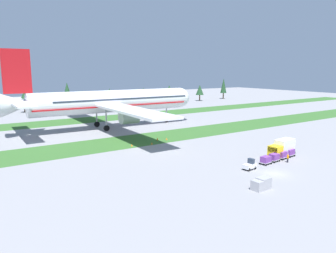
{
  "coord_description": "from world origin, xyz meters",
  "views": [
    {
      "loc": [
        -45.42,
        -34.0,
        17.78
      ],
      "look_at": [
        -1.53,
        30.69,
        4.0
      ],
      "focal_mm": 34.61,
      "sensor_mm": 36.0,
      "label": 1
    }
  ],
  "objects_px": {
    "uld_container_1": "(259,185)",
    "taxiway_marker_3": "(167,139)",
    "ground_crew_marshaller": "(288,158)",
    "taxiway_marker_2": "(157,139)",
    "cargo_dolly_third": "(282,154)",
    "taxiway_marker_1": "(132,145)",
    "cargo_dolly_lead": "(266,160)",
    "airliner": "(108,101)",
    "cargo_dolly_second": "(274,157)",
    "uld_container_0": "(263,183)",
    "taxiway_marker_0": "(152,143)",
    "catering_truck": "(282,147)",
    "baggage_tug": "(250,165)",
    "cargo_dolly_fourth": "(290,152)"
  },
  "relations": [
    {
      "from": "cargo_dolly_fourth",
      "to": "taxiway_marker_2",
      "type": "relative_size",
      "value": 3.43
    },
    {
      "from": "ground_crew_marshaller",
      "to": "taxiway_marker_1",
      "type": "relative_size",
      "value": 3.84
    },
    {
      "from": "cargo_dolly_third",
      "to": "catering_truck",
      "type": "distance_m",
      "value": 2.05
    },
    {
      "from": "cargo_dolly_second",
      "to": "ground_crew_marshaller",
      "type": "distance_m",
      "value": 2.51
    },
    {
      "from": "baggage_tug",
      "to": "cargo_dolly_fourth",
      "type": "height_order",
      "value": "baggage_tug"
    },
    {
      "from": "taxiway_marker_2",
      "to": "cargo_dolly_fourth",
      "type": "bearing_deg",
      "value": -63.51
    },
    {
      "from": "uld_container_1",
      "to": "taxiway_marker_0",
      "type": "distance_m",
      "value": 34.72
    },
    {
      "from": "ground_crew_marshaller",
      "to": "taxiway_marker_2",
      "type": "bearing_deg",
      "value": 100.95
    },
    {
      "from": "cargo_dolly_third",
      "to": "catering_truck",
      "type": "xyz_separation_m",
      "value": [
        1.37,
        1.12,
        1.03
      ]
    },
    {
      "from": "catering_truck",
      "to": "ground_crew_marshaller",
      "type": "bearing_deg",
      "value": 136.58
    },
    {
      "from": "cargo_dolly_fourth",
      "to": "taxiway_marker_0",
      "type": "bearing_deg",
      "value": 28.94
    },
    {
      "from": "cargo_dolly_lead",
      "to": "ground_crew_marshaller",
      "type": "xyz_separation_m",
      "value": [
        4.54,
        -1.57,
        0.03
      ]
    },
    {
      "from": "airliner",
      "to": "taxiway_marker_2",
      "type": "distance_m",
      "value": 24.45
    },
    {
      "from": "cargo_dolly_lead",
      "to": "uld_container_1",
      "type": "distance_m",
      "value": 14.26
    },
    {
      "from": "taxiway_marker_2",
      "to": "cargo_dolly_lead",
      "type": "bearing_deg",
      "value": -79.2
    },
    {
      "from": "cargo_dolly_lead",
      "to": "cargo_dolly_fourth",
      "type": "xyz_separation_m",
      "value": [
        8.65,
        0.94,
        0.0
      ]
    },
    {
      "from": "baggage_tug",
      "to": "cargo_dolly_lead",
      "type": "height_order",
      "value": "baggage_tug"
    },
    {
      "from": "uld_container_0",
      "to": "taxiway_marker_3",
      "type": "relative_size",
      "value": 3.92
    },
    {
      "from": "uld_container_1",
      "to": "taxiway_marker_3",
      "type": "height_order",
      "value": "uld_container_1"
    },
    {
      "from": "airliner",
      "to": "uld_container_0",
      "type": "height_order",
      "value": "airliner"
    },
    {
      "from": "airliner",
      "to": "taxiway_marker_0",
      "type": "bearing_deg",
      "value": 0.7
    },
    {
      "from": "cargo_dolly_third",
      "to": "taxiway_marker_3",
      "type": "xyz_separation_m",
      "value": [
        -9.25,
        28.0,
        -0.66
      ]
    },
    {
      "from": "ground_crew_marshaller",
      "to": "uld_container_1",
      "type": "bearing_deg",
      "value": -164.76
    },
    {
      "from": "cargo_dolly_second",
      "to": "taxiway_marker_2",
      "type": "xyz_separation_m",
      "value": [
        -8.54,
        29.33,
        -0.58
      ]
    },
    {
      "from": "cargo_dolly_lead",
      "to": "taxiway_marker_1",
      "type": "relative_size",
      "value": 5.18
    },
    {
      "from": "baggage_tug",
      "to": "cargo_dolly_third",
      "type": "relative_size",
      "value": 1.16
    },
    {
      "from": "cargo_dolly_lead",
      "to": "uld_container_1",
      "type": "xyz_separation_m",
      "value": [
        -11.64,
        -8.24,
        -0.16
      ]
    },
    {
      "from": "catering_truck",
      "to": "taxiway_marker_3",
      "type": "bearing_deg",
      "value": 16.16
    },
    {
      "from": "taxiway_marker_2",
      "to": "cargo_dolly_third",
      "type": "bearing_deg",
      "value": -68.52
    },
    {
      "from": "cargo_dolly_third",
      "to": "taxiway_marker_1",
      "type": "xyz_separation_m",
      "value": [
        -19.9,
        26.85,
        -0.69
      ]
    },
    {
      "from": "ground_crew_marshaller",
      "to": "uld_container_1",
      "type": "xyz_separation_m",
      "value": [
        -16.18,
        -6.66,
        -0.18
      ]
    },
    {
      "from": "airliner",
      "to": "taxiway_marker_3",
      "type": "bearing_deg",
      "value": 14.24
    },
    {
      "from": "ground_crew_marshaller",
      "to": "taxiway_marker_3",
      "type": "height_order",
      "value": "ground_crew_marshaller"
    },
    {
      "from": "taxiway_marker_1",
      "to": "taxiway_marker_0",
      "type": "bearing_deg",
      "value": -12.41
    },
    {
      "from": "cargo_dolly_lead",
      "to": "catering_truck",
      "type": "bearing_deg",
      "value": -82.43
    },
    {
      "from": "ground_crew_marshaller",
      "to": "taxiway_marker_3",
      "type": "relative_size",
      "value": 3.41
    },
    {
      "from": "cargo_dolly_third",
      "to": "uld_container_0",
      "type": "xyz_separation_m",
      "value": [
        -16.32,
        -8.82,
        -0.05
      ]
    },
    {
      "from": "taxiway_marker_0",
      "to": "uld_container_1",
      "type": "bearing_deg",
      "value": -93.92
    },
    {
      "from": "baggage_tug",
      "to": "cargo_dolly_lead",
      "type": "xyz_separation_m",
      "value": [
        5.0,
        0.54,
        0.1
      ]
    },
    {
      "from": "taxiway_marker_0",
      "to": "ground_crew_marshaller",
      "type": "bearing_deg",
      "value": -63.73
    },
    {
      "from": "cargo_dolly_second",
      "to": "uld_container_0",
      "type": "bearing_deg",
      "value": 116.13
    },
    {
      "from": "airliner",
      "to": "cargo_dolly_fourth",
      "type": "xyz_separation_m",
      "value": [
        17.36,
        -51.62,
        -7.34
      ]
    },
    {
      "from": "baggage_tug",
      "to": "taxiway_marker_0",
      "type": "height_order",
      "value": "baggage_tug"
    },
    {
      "from": "cargo_dolly_lead",
      "to": "taxiway_marker_2",
      "type": "relative_size",
      "value": 3.43
    },
    {
      "from": "taxiway_marker_2",
      "to": "taxiway_marker_0",
      "type": "bearing_deg",
      "value": -138.17
    },
    {
      "from": "baggage_tug",
      "to": "taxiway_marker_1",
      "type": "relative_size",
      "value": 6.01
    },
    {
      "from": "cargo_dolly_lead",
      "to": "ground_crew_marshaller",
      "type": "bearing_deg",
      "value": -115.31
    },
    {
      "from": "cargo_dolly_third",
      "to": "catering_truck",
      "type": "height_order",
      "value": "catering_truck"
    },
    {
      "from": "uld_container_0",
      "to": "taxiway_marker_0",
      "type": "bearing_deg",
      "value": 87.86
    },
    {
      "from": "baggage_tug",
      "to": "ground_crew_marshaller",
      "type": "distance_m",
      "value": 9.59
    }
  ]
}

